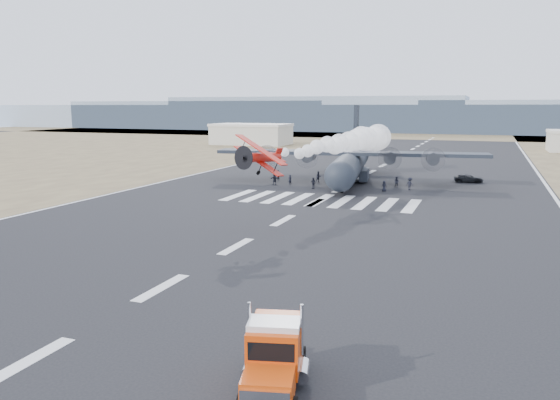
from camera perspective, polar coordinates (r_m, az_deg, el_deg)
The scene contains 21 objects.
ground at distance 30.46m, azimuth -25.10°, elevation -15.16°, with size 500.00×500.00×0.00m, color black.
scrub_far at distance 249.95m, azimuth 16.25°, elevation 6.57°, with size 500.00×80.00×0.00m, color brown.
runway_markings at distance 82.37m, azimuth 6.21°, elevation 1.09°, with size 60.00×260.00×0.01m, color silver, non-canonical shape.
ridge_seg_a at distance 352.44m, azimuth -17.01°, elevation 8.42°, with size 150.00×50.00×13.00m, color gray.
ridge_seg_b at distance 316.88m, azimuth -7.57°, elevation 8.83°, with size 150.00×50.00×15.00m, color gray.
ridge_seg_c at distance 291.65m, azimuth 3.87°, elevation 9.01°, with size 150.00×50.00×17.00m, color gray.
ridge_seg_d at distance 279.62m, azimuth 16.84°, elevation 8.17°, with size 150.00×50.00×13.00m, color gray.
hangar_left at distance 179.36m, azimuth -3.02°, elevation 6.91°, with size 24.50×14.50×6.70m.
semi_truck at distance 24.83m, azimuth -0.59°, elevation -15.97°, with size 3.81×7.35×3.23m.
aerobatic_biplane at distance 53.49m, azimuth -2.04°, elevation 4.52°, with size 5.91×5.82×3.97m.
smoke_trail at distance 78.79m, azimuth 8.66°, elevation 6.29°, with size 6.99×34.11×4.01m.
transport_aircraft at distance 91.51m, azimuth 7.33°, elevation 3.98°, with size 43.55×35.71×12.58m.
support_vehicle at distance 94.85m, azimuth 19.12°, elevation 2.14°, with size 2.12×4.59×1.28m, color black.
crew_a at distance 86.84m, azimuth 1.04°, elevation 2.13°, with size 0.59×0.48×1.61m, color black.
crew_b at distance 89.92m, azimuth 4.05°, elevation 2.44°, with size 0.88×0.54×1.82m, color black.
crew_c at distance 83.72m, azimuth 13.41°, elevation 1.67°, with size 1.21×0.56×1.87m, color black.
crew_d at distance 82.75m, azimuth 3.50°, elevation 1.76°, with size 0.98×0.50×1.68m, color black.
crew_e at distance 81.40m, azimuth 10.82°, elevation 1.44°, with size 0.78×0.48×1.60m, color black.
crew_f at distance 86.51m, azimuth -0.56°, elevation 2.19°, with size 1.74×0.56×1.87m, color black.
crew_g at distance 92.28m, azimuth -0.18°, elevation 2.63°, with size 0.63×0.52×1.74m, color black.
crew_h at distance 85.85m, azimuth 12.09°, elevation 1.85°, with size 0.81×0.50×1.67m, color black.
Camera 1 is at (20.52, -18.80, 12.38)m, focal length 35.00 mm.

